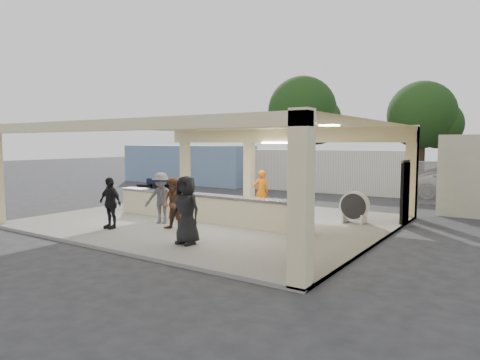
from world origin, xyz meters
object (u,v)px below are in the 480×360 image
Objects in this scene: passenger_d at (186,210)px; car_dark at (458,180)px; passenger_c at (161,198)px; car_white_a at (460,185)px; baggage_counter at (205,208)px; baggage_handler at (261,192)px; luggage_cart at (157,193)px; container_white at (310,170)px; container_blue at (187,164)px; passenger_b at (110,203)px; drum_fan at (355,206)px; passenger_a at (174,204)px.

car_dark is at bearing 78.61° from passenger_d.
passenger_c is 16.03m from car_white_a.
baggage_counter is 2.52m from baggage_handler.
car_white_a is 1.10× the size of car_dark.
baggage_counter is 3.43m from passenger_d.
luggage_cart is 1.32× the size of passenger_d.
passenger_c is 13.41m from container_white.
car_white_a is 0.49× the size of container_blue.
passenger_b is at bearing -143.00° from passenger_c.
luggage_cart is 12.76m from container_blue.
drum_fan is 11.40m from container_white.
passenger_b reaches higher than drum_fan.
passenger_b reaches higher than baggage_counter.
passenger_c is (0.77, 1.56, 0.05)m from passenger_b.
luggage_cart is at bearing 144.44° from passenger_d.
passenger_b is at bearing -141.81° from drum_fan.
passenger_b is at bearing -124.00° from baggage_counter.
car_dark is (5.32, 12.91, -0.21)m from baggage_handler.
passenger_d is 0.41× the size of car_dark.
baggage_counter is 0.79× the size of container_blue.
baggage_counter is 15.66m from container_blue.
passenger_b is 0.33× the size of car_white_a.
car_white_a is 0.44× the size of container_white.
car_white_a is 2.28m from car_dark.
container_white is (-3.28, 15.23, 0.19)m from passenger_d.
baggage_handler is 4.14m from passenger_a.
passenger_c reaches higher than baggage_counter.
drum_fan is 3.62m from baggage_handler.
container_white reaches higher than passenger_c.
drum_fan is at bearing -0.80° from luggage_cart.
container_white reaches higher than baggage_handler.
baggage_handler is 1.04× the size of passenger_b.
container_white is at bearing 65.71° from passenger_c.
car_dark reaches higher than drum_fan.
passenger_a is 0.89× the size of passenger_d.
luggage_cart is at bearing -170.08° from drum_fan.
luggage_cart is at bearing -53.66° from container_blue.
baggage_handler is 0.15× the size of container_white.
baggage_counter is at bearing -29.54° from luggage_cart.
passenger_b is (1.52, -3.69, 0.13)m from luggage_cart.
drum_fan is 0.58× the size of passenger_d.
passenger_d is (3.50, -0.27, 0.11)m from passenger_b.
container_white is at bearing 96.37° from passenger_a.
car_dark is 17.39m from container_blue.
passenger_d reaches higher than car_white_a.
passenger_d is at bearing -50.96° from luggage_cart.
baggage_handler is at bearing 164.40° from car_dark.
container_white reaches higher than passenger_a.
baggage_handler is at bearing 78.29° from passenger_a.
passenger_d is (1.69, -2.95, 0.46)m from baggage_counter.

